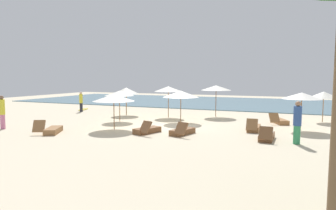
# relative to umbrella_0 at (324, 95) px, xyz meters

# --- Properties ---
(ground_plane) EXTENTS (60.00, 60.00, 0.00)m
(ground_plane) POSITION_rel_umbrella_0_xyz_m (-8.41, -5.35, -1.75)
(ground_plane) COLOR beige
(ocean_water) EXTENTS (48.00, 16.00, 0.06)m
(ocean_water) POSITION_rel_umbrella_0_xyz_m (-8.41, 11.65, -1.72)
(ocean_water) COLOR slate
(ocean_water) RESTS_ON ground_plane
(umbrella_0) EXTENTS (1.87, 1.87, 1.96)m
(umbrella_0) POSITION_rel_umbrella_0_xyz_m (0.00, 0.00, 0.00)
(umbrella_0) COLOR olive
(umbrella_0) RESTS_ON ground_plane
(umbrella_1) EXTENTS (2.17, 2.17, 2.28)m
(umbrella_1) POSITION_rel_umbrella_0_xyz_m (-6.96, -0.14, 0.35)
(umbrella_1) COLOR brown
(umbrella_1) RESTS_ON ground_plane
(umbrella_2) EXTENTS (1.90, 1.90, 2.00)m
(umbrella_2) POSITION_rel_umbrella_0_xyz_m (-12.23, -4.77, 0.08)
(umbrella_2) COLOR olive
(umbrella_2) RESTS_ON ground_plane
(umbrella_3) EXTENTS (2.01, 2.01, 2.22)m
(umbrella_3) POSITION_rel_umbrella_0_xyz_m (-10.01, -1.81, 0.29)
(umbrella_3) COLOR olive
(umbrella_3) RESTS_ON ground_plane
(umbrella_4) EXTENTS (1.99, 1.99, 2.09)m
(umbrella_4) POSITION_rel_umbrella_0_xyz_m (-13.41, -1.96, 0.09)
(umbrella_4) COLOR olive
(umbrella_4) RESTS_ON ground_plane
(umbrella_5) EXTENTS (2.28, 2.28, 2.02)m
(umbrella_5) POSITION_rel_umbrella_0_xyz_m (-8.36, -3.72, 0.07)
(umbrella_5) COLOR brown
(umbrella_5) RESTS_ON ground_plane
(umbrella_6) EXTENTS (2.05, 2.05, 2.06)m
(umbrella_6) POSITION_rel_umbrella_0_xyz_m (-1.37, -3.81, 0.13)
(umbrella_6) COLOR brown
(umbrella_6) RESTS_ON ground_plane
(umbrella_7) EXTENTS (2.29, 2.29, 1.95)m
(umbrella_7) POSITION_rel_umbrella_0_xyz_m (-10.88, -7.50, 0.01)
(umbrella_7) COLOR brown
(umbrella_7) RESTS_ON ground_plane
(lounger_0) EXTENTS (0.64, 1.66, 0.73)m
(lounger_0) POSITION_rel_umbrella_0_xyz_m (-3.70, -4.98, -1.58)
(lounger_0) COLOR olive
(lounger_0) RESTS_ON ground_plane
(lounger_1) EXTENTS (1.13, 1.76, 0.72)m
(lounger_1) POSITION_rel_umbrella_0_xyz_m (-8.67, -7.83, -1.58)
(lounger_1) COLOR brown
(lounger_1) RESTS_ON ground_plane
(lounger_2) EXTENTS (0.63, 1.69, 0.71)m
(lounger_2) POSITION_rel_umbrella_0_xyz_m (-2.86, -7.12, -1.57)
(lounger_2) COLOR brown
(lounger_2) RESTS_ON ground_plane
(lounger_3) EXTENTS (1.01, 1.76, 0.71)m
(lounger_3) POSITION_rel_umbrella_0_xyz_m (-6.87, -7.46, -1.58)
(lounger_3) COLOR brown
(lounger_3) RESTS_ON ground_plane
(lounger_4) EXTENTS (1.23, 1.76, 0.71)m
(lounger_4) POSITION_rel_umbrella_0_xyz_m (-2.54, -1.85, -1.58)
(lounger_4) COLOR olive
(lounger_4) RESTS_ON ground_plane
(lounger_5) EXTENTS (1.30, 1.73, 0.73)m
(lounger_5) POSITION_rel_umbrella_0_xyz_m (-13.20, -9.73, -1.58)
(lounger_5) COLOR olive
(lounger_5) RESTS_ON ground_plane
(person_0) EXTENTS (0.38, 0.38, 1.87)m
(person_0) POSITION_rel_umbrella_0_xyz_m (-16.64, -9.84, -0.78)
(person_0) COLOR #D17299
(person_0) RESTS_ON ground_plane
(person_1) EXTENTS (0.37, 0.37, 1.67)m
(person_1) POSITION_rel_umbrella_0_xyz_m (-18.00, -1.55, -0.89)
(person_1) COLOR #26262D
(person_1) RESTS_ON ground_plane
(person_2) EXTENTS (0.46, 0.46, 1.86)m
(person_2) POSITION_rel_umbrella_0_xyz_m (-1.59, -7.48, -0.80)
(person_2) COLOR #338C59
(person_2) RESTS_ON ground_plane
(surfboard) EXTENTS (1.24, 2.12, 0.07)m
(surfboard) POSITION_rel_umbrella_0_xyz_m (-18.83, -0.25, -1.71)
(surfboard) COLOR gold
(surfboard) RESTS_ON ground_plane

